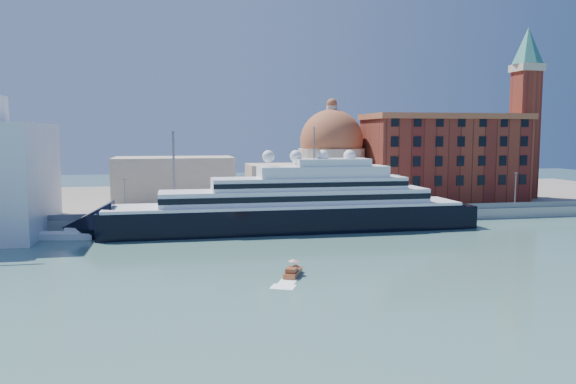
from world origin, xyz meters
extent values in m
plane|color=#39635F|center=(0.00, 0.00, 0.00)|extent=(400.00, 400.00, 0.00)
cube|color=gray|center=(0.00, 34.00, 1.25)|extent=(180.00, 10.00, 2.50)
cube|color=slate|center=(0.00, 75.00, 1.00)|extent=(260.00, 72.00, 2.00)
cube|color=slate|center=(0.00, 29.50, 3.10)|extent=(180.00, 0.10, 1.20)
cube|color=black|center=(2.60, 23.00, 2.09)|extent=(74.12, 11.40, 6.18)
cone|color=black|center=(-36.36, 23.00, 2.09)|extent=(9.50, 11.40, 11.40)
cube|color=black|center=(39.66, 23.00, 1.90)|extent=(5.70, 10.45, 5.70)
cube|color=white|center=(2.60, 23.00, 5.42)|extent=(72.22, 11.59, 0.57)
cube|color=white|center=(4.50, 23.00, 7.13)|extent=(55.11, 9.50, 2.85)
cube|color=black|center=(4.50, 18.25, 7.13)|extent=(55.11, 0.15, 1.14)
cube|color=white|center=(7.35, 23.00, 9.79)|extent=(39.91, 8.55, 2.47)
cube|color=white|center=(10.20, 23.00, 12.16)|extent=(26.61, 7.60, 2.28)
cube|color=white|center=(12.10, 23.00, 14.06)|extent=(15.20, 6.65, 1.52)
cylinder|color=slate|center=(8.30, 23.00, 18.05)|extent=(0.29, 0.29, 6.65)
sphere|color=white|center=(-1.20, 23.00, 15.39)|extent=(2.47, 2.47, 2.47)
sphere|color=white|center=(4.50, 23.00, 15.39)|extent=(2.47, 2.47, 2.47)
sphere|color=white|center=(10.20, 23.00, 15.39)|extent=(2.47, 2.47, 2.47)
sphere|color=white|center=(15.90, 23.00, 15.39)|extent=(2.47, 2.47, 2.47)
cube|color=white|center=(-40.34, 22.77, 0.53)|extent=(10.92, 4.98, 1.40)
cube|color=white|center=(-38.61, 22.52, 1.67)|extent=(3.79, 2.67, 1.05)
cube|color=brown|center=(-3.79, -13.26, 0.30)|extent=(3.68, 5.40, 0.86)
cube|color=brown|center=(-4.14, -14.04, 1.03)|extent=(2.13, 2.52, 0.69)
cylinder|color=slate|center=(-3.61, -12.87, 1.37)|extent=(0.05, 0.05, 1.37)
cone|color=red|center=(-3.61, -12.87, 2.14)|extent=(1.54, 1.54, 0.34)
cube|color=maroon|center=(52.00, 52.00, 13.00)|extent=(42.00, 18.00, 22.00)
cube|color=#9C5333|center=(52.00, 52.00, 24.50)|extent=(43.00, 19.00, 1.50)
cube|color=maroon|center=(76.00, 52.00, 19.50)|extent=(6.00, 6.00, 35.00)
cube|color=beige|center=(76.00, 52.00, 38.00)|extent=(7.00, 7.00, 2.00)
cone|color=#397F72|center=(76.00, 52.00, 44.00)|extent=(8.40, 8.40, 10.00)
cylinder|color=beige|center=(22.00, 58.00, 9.00)|extent=(18.00, 18.00, 14.00)
sphere|color=#9C5333|center=(22.00, 58.00, 18.00)|extent=(17.00, 17.00, 17.00)
cylinder|color=beige|center=(22.00, 58.00, 26.00)|extent=(3.00, 3.00, 3.00)
cube|color=beige|center=(8.00, 56.00, 7.00)|extent=(18.00, 14.00, 10.00)
cube|color=beige|center=(-20.00, 58.00, 8.00)|extent=(30.00, 16.00, 12.00)
cylinder|color=slate|center=(-30.00, 31.00, 6.50)|extent=(0.24, 0.24, 8.00)
cube|color=slate|center=(-30.00, 31.00, 10.60)|extent=(0.80, 0.30, 0.25)
cylinder|color=slate|center=(0.00, 31.00, 6.50)|extent=(0.24, 0.24, 8.00)
cube|color=slate|center=(0.00, 31.00, 10.60)|extent=(0.80, 0.30, 0.25)
cylinder|color=slate|center=(30.00, 31.00, 6.50)|extent=(0.24, 0.24, 8.00)
cube|color=slate|center=(30.00, 31.00, 10.60)|extent=(0.80, 0.30, 0.25)
cylinder|color=slate|center=(60.00, 31.00, 6.50)|extent=(0.24, 0.24, 8.00)
cube|color=slate|center=(60.00, 31.00, 10.60)|extent=(0.80, 0.30, 0.25)
cylinder|color=slate|center=(-20.00, 33.00, 11.50)|extent=(0.50, 0.50, 18.00)
camera|label=1|loc=(-19.84, -88.91, 19.85)|focal=35.00mm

